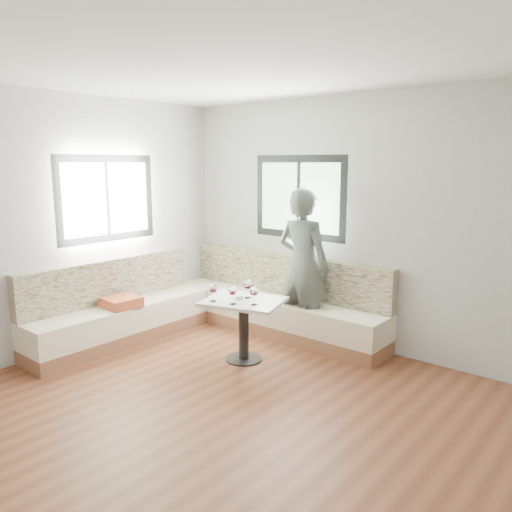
% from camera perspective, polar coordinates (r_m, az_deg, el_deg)
% --- Properties ---
extents(room, '(5.01, 5.01, 2.81)m').
position_cam_1_polar(room, '(3.69, -6.25, 0.46)').
color(room, brown).
rests_on(room, ground).
extents(banquette, '(2.90, 2.80, 0.95)m').
position_cam_1_polar(banquette, '(6.04, -5.39, -6.04)').
color(banquette, brown).
rests_on(banquette, ground).
extents(table, '(0.94, 0.83, 0.66)m').
position_cam_1_polar(table, '(5.25, -1.42, -6.77)').
color(table, black).
rests_on(table, ground).
extents(person, '(0.65, 0.43, 1.79)m').
position_cam_1_polar(person, '(5.70, 5.42, -1.20)').
color(person, '#505851').
rests_on(person, ground).
extents(olive_ramekin, '(0.09, 0.09, 0.03)m').
position_cam_1_polar(olive_ramekin, '(5.24, -1.97, -4.71)').
color(olive_ramekin, white).
rests_on(olive_ramekin, table).
extents(wine_glass_a, '(0.09, 0.09, 0.20)m').
position_cam_1_polar(wine_glass_a, '(5.13, -4.93, -3.68)').
color(wine_glass_a, white).
rests_on(wine_glass_a, table).
extents(wine_glass_b, '(0.09, 0.09, 0.20)m').
position_cam_1_polar(wine_glass_b, '(5.01, -2.70, -3.98)').
color(wine_glass_b, white).
rests_on(wine_glass_b, table).
extents(wine_glass_c, '(0.09, 0.09, 0.20)m').
position_cam_1_polar(wine_glass_c, '(4.99, -0.23, -4.05)').
color(wine_glass_c, white).
rests_on(wine_glass_c, table).
extents(wine_glass_d, '(0.09, 0.09, 0.20)m').
position_cam_1_polar(wine_glass_d, '(5.24, -0.97, -3.32)').
color(wine_glass_d, white).
rests_on(wine_glass_d, table).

